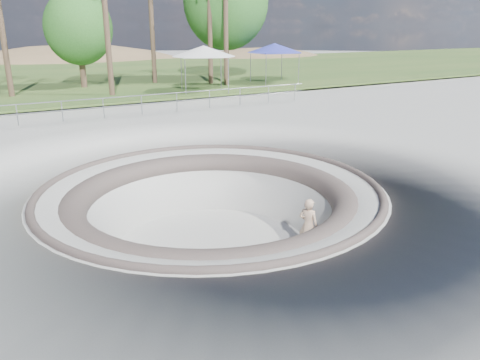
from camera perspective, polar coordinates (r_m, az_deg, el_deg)
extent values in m
plane|color=#AFAFA9|center=(14.02, -3.59, -0.98)|extent=(180.00, 180.00, 0.00)
torus|color=#AFAFA9|center=(14.80, -3.43, -8.31)|extent=(14.00, 14.00, 4.00)
cylinder|color=#AFAFA9|center=(14.78, -3.44, -8.13)|extent=(6.60, 6.60, 0.10)
torus|color=#544943|center=(14.03, -3.59, -1.05)|extent=(10.24, 10.24, 0.24)
torus|color=#544943|center=(14.18, -3.55, -2.69)|extent=(8.91, 8.91, 0.81)
cube|color=#315120|center=(46.45, -23.25, 11.37)|extent=(180.00, 36.00, 0.12)
ellipsoid|color=brown|center=(74.25, -19.14, 7.55)|extent=(61.60, 44.00, 28.60)
ellipsoid|color=brown|center=(76.49, 2.46, 10.71)|extent=(42.00, 30.00, 19.50)
cylinder|color=gray|center=(24.82, -16.40, 9.54)|extent=(25.00, 0.05, 0.05)
cylinder|color=gray|center=(24.89, -16.31, 8.52)|extent=(25.00, 0.05, 0.05)
cube|color=brown|center=(14.33, 8.17, -8.61)|extent=(0.88, 0.28, 0.02)
cylinder|color=#A6A5A9|center=(14.34, 8.16, -8.75)|extent=(0.05, 0.18, 0.04)
cylinder|color=#A6A5A9|center=(14.34, 8.16, -8.75)|extent=(0.05, 0.18, 0.04)
cylinder|color=beige|center=(14.35, 8.16, -8.78)|extent=(0.07, 0.03, 0.07)
cylinder|color=beige|center=(14.35, 8.16, -8.78)|extent=(0.07, 0.03, 0.07)
cylinder|color=beige|center=(14.35, 8.16, -8.78)|extent=(0.07, 0.03, 0.07)
cylinder|color=beige|center=(14.35, 8.16, -8.78)|extent=(0.07, 0.03, 0.07)
imported|color=tan|center=(13.97, 8.32, -5.50)|extent=(0.62, 0.72, 1.68)
cylinder|color=gray|center=(31.44, -5.64, 12.31)|extent=(0.06, 0.06, 2.27)
cylinder|color=gray|center=(32.74, -0.94, 12.62)|extent=(0.06, 0.06, 2.27)
cylinder|color=gray|center=(34.07, -7.72, 12.69)|extent=(0.06, 0.06, 2.27)
cylinder|color=gray|center=(35.28, -3.29, 13.00)|extent=(0.06, 0.06, 2.27)
cube|color=white|center=(33.25, -4.45, 14.80)|extent=(3.90, 3.90, 0.08)
cone|color=white|center=(33.24, -4.47, 15.42)|extent=(5.82, 5.82, 0.72)
cylinder|color=gray|center=(36.63, 3.57, 13.18)|extent=(0.06, 0.06, 2.25)
cylinder|color=gray|center=(38.29, 7.25, 13.29)|extent=(0.06, 0.06, 2.25)
cylinder|color=gray|center=(39.04, 1.18, 13.52)|extent=(0.06, 0.06, 2.25)
cylinder|color=gray|center=(40.60, 4.74, 13.64)|extent=(0.06, 0.06, 2.25)
cube|color=#2F35A9|center=(38.53, 4.23, 15.24)|extent=(3.43, 3.43, 0.08)
cone|color=#2F35A9|center=(38.52, 4.24, 15.77)|extent=(6.04, 6.04, 0.72)
cylinder|color=brown|center=(34.03, -26.92, 15.34)|extent=(0.36, 0.36, 7.67)
cylinder|color=brown|center=(32.30, -16.09, 18.87)|extent=(0.36, 0.36, 10.35)
cylinder|color=brown|center=(39.03, -10.66, 17.46)|extent=(0.36, 0.36, 8.23)
cylinder|color=brown|center=(36.96, -1.75, 19.82)|extent=(0.36, 0.36, 10.94)
cylinder|color=brown|center=(37.82, -3.69, 17.62)|extent=(0.36, 0.36, 8.13)
cylinder|color=brown|center=(37.32, -18.73, 13.59)|extent=(0.44, 0.44, 4.05)
ellipsoid|color=#24581E|center=(37.24, -19.11, 17.13)|extent=(4.84, 4.40, 5.28)
cylinder|color=brown|center=(40.80, -1.68, 16.16)|extent=(0.44, 0.44, 5.95)
ellipsoid|color=#24581E|center=(40.82, -1.73, 20.93)|extent=(7.10, 6.46, 7.75)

